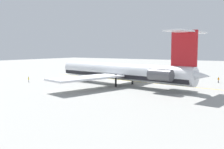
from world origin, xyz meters
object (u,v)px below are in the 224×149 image
(safety_cone_nose, at_px, (104,73))
(safety_cone_wingtip, at_px, (104,74))
(ground_crew_near_nose, at_px, (29,79))
(ground_crew_near_tail, at_px, (218,79))
(main_jetliner, at_px, (124,72))

(safety_cone_nose, height_order, safety_cone_wingtip, same)
(ground_crew_near_nose, relative_size, ground_crew_near_tail, 0.99)
(ground_crew_near_nose, relative_size, safety_cone_wingtip, 2.98)
(ground_crew_near_tail, distance_m, safety_cone_wingtip, 39.56)
(ground_crew_near_nose, distance_m, ground_crew_near_tail, 53.33)
(ground_crew_near_tail, bearing_deg, safety_cone_nose, 69.76)
(ground_crew_near_tail, bearing_deg, ground_crew_near_nose, 105.80)
(main_jetliner, relative_size, ground_crew_near_nose, 28.01)
(safety_cone_wingtip, bearing_deg, ground_crew_near_tail, 178.84)
(ground_crew_near_nose, bearing_deg, safety_cone_nose, 22.01)
(safety_cone_nose, distance_m, safety_cone_wingtip, 2.45)
(ground_crew_near_tail, distance_m, safety_cone_nose, 40.91)
(main_jetliner, height_order, safety_cone_nose, main_jetliner)
(ground_crew_near_nose, distance_m, safety_cone_wingtip, 29.60)
(ground_crew_near_nose, bearing_deg, main_jetliner, -40.13)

